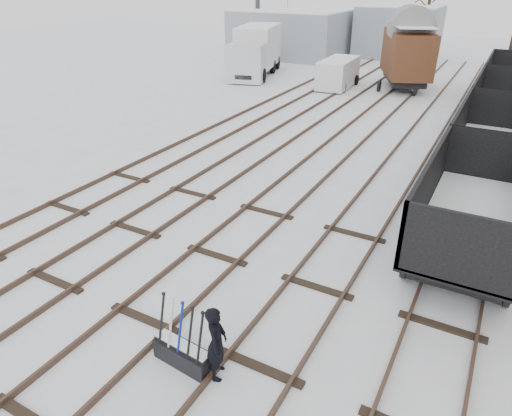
{
  "coord_description": "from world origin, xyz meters",
  "views": [
    {
      "loc": [
        6.13,
        -5.87,
        7.06
      ],
      "look_at": [
        0.66,
        4.09,
        1.2
      ],
      "focal_mm": 32.0,
      "sensor_mm": 36.0,
      "label": 1
    }
  ],
  "objects": [
    {
      "name": "tree_far_left",
      "position": [
        -1.99,
        41.88,
        3.18
      ],
      "size": [
        0.3,
        0.3,
        6.37
      ],
      "primitive_type": "cylinder",
      "color": "black",
      "rests_on": "ground"
    },
    {
      "name": "crane",
      "position": [
        -16.27,
        35.38,
        2.34
      ],
      "size": [
        2.3,
        5.3,
        8.89
      ],
      "rotation": [
        0.0,
        0.0,
        -0.38
      ],
      "color": "#323338",
      "rests_on": "ground"
    },
    {
      "name": "box_van_wagon",
      "position": [
        -0.3,
        26.76,
        2.39
      ],
      "size": [
        4.7,
        6.05,
        4.1
      ],
      "rotation": [
        0.0,
        0.0,
        0.4
      ],
      "color": "black",
      "rests_on": "ground"
    },
    {
      "name": "freight_wagon_d",
      "position": [
        6.0,
        25.86,
        1.02
      ],
      "size": [
        2.61,
        6.53,
        2.67
      ],
      "color": "black",
      "rests_on": "ground"
    },
    {
      "name": "shed_right",
      "position": [
        -4.0,
        40.0,
        2.25
      ],
      "size": [
        7.0,
        6.0,
        4.5
      ],
      "color": "#8D969F",
      "rests_on": "ground"
    },
    {
      "name": "freight_wagon_a",
      "position": [
        6.0,
        6.66,
        1.02
      ],
      "size": [
        2.61,
        6.53,
        2.67
      ],
      "color": "black",
      "rests_on": "ground"
    },
    {
      "name": "freight_wagon_c",
      "position": [
        6.0,
        19.46,
        1.02
      ],
      "size": [
        2.61,
        6.53,
        2.67
      ],
      "color": "black",
      "rests_on": "ground"
    },
    {
      "name": "ground_frame",
      "position": [
        1.59,
        -0.62,
        0.28
      ],
      "size": [
        1.33,
        0.54,
        1.49
      ],
      "rotation": [
        0.0,
        0.0,
        -0.1
      ],
      "color": "black",
      "rests_on": "ground"
    },
    {
      "name": "freight_wagon_b",
      "position": [
        6.0,
        13.06,
        1.02
      ],
      "size": [
        2.61,
        6.53,
        2.67
      ],
      "color": "black",
      "rests_on": "ground"
    },
    {
      "name": "lorry",
      "position": [
        -11.39,
        25.89,
        1.83
      ],
      "size": [
        3.94,
        8.15,
        3.55
      ],
      "rotation": [
        0.0,
        0.0,
        0.27
      ],
      "color": "black",
      "rests_on": "ground"
    },
    {
      "name": "ground",
      "position": [
        0.0,
        0.0,
        0.0
      ],
      "size": [
        120.0,
        120.0,
        0.0
      ],
      "primitive_type": "plane",
      "color": "white",
      "rests_on": "ground"
    },
    {
      "name": "worker",
      "position": [
        2.34,
        -0.52,
        0.82
      ],
      "size": [
        0.61,
        0.7,
        1.63
      ],
      "primitive_type": "imported",
      "rotation": [
        0.0,
        0.0,
        2.01
      ],
      "color": "black",
      "rests_on": "ground"
    },
    {
      "name": "tracks",
      "position": [
        -0.0,
        13.67,
        0.07
      ],
      "size": [
        13.9,
        52.0,
        0.16
      ],
      "color": "black",
      "rests_on": "ground"
    },
    {
      "name": "panel_van",
      "position": [
        -4.35,
        24.9,
        0.99
      ],
      "size": [
        2.07,
        4.41,
        1.91
      ],
      "rotation": [
        0.0,
        0.0,
        0.05
      ],
      "color": "silver",
      "rests_on": "ground"
    },
    {
      "name": "shed_left",
      "position": [
        -13.0,
        36.0,
        2.05
      ],
      "size": [
        10.0,
        8.0,
        4.1
      ],
      "color": "#8D969F",
      "rests_on": "ground"
    }
  ]
}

